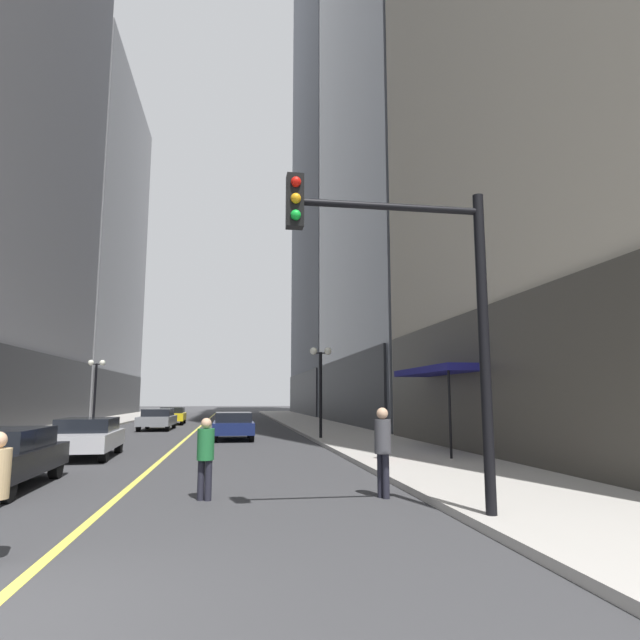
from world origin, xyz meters
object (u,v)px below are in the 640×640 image
Objects in this scene: car_yellow at (172,415)px; street_lamp_left_far at (96,378)px; car_silver at (87,436)px; fire_hydrant_right at (384,451)px; traffic_light_near_right at (423,293)px; street_lamp_right_mid at (321,372)px; pedestrian_with_orange_bag at (383,444)px; pedestrian_in_green_parka at (205,452)px; car_grey at (158,418)px; car_navy at (233,425)px.

car_yellow is 8.61m from street_lamp_left_far.
car_silver is 10.05m from fire_hydrant_right.
street_lamp_right_mid is (1.05, 17.22, -0.49)m from traffic_light_near_right.
pedestrian_with_orange_bag is 3.59m from pedestrian_in_green_parka.
car_grey and car_yellow have the same top height.
street_lamp_left_far is 16.71m from street_lamp_right_mid.
pedestrian_with_orange_bag is at bearing -4.85° from pedestrian_in_green_parka.
pedestrian_in_green_parka is at bearing -72.03° from street_lamp_left_far.
street_lamp_left_far is (-8.15, 25.13, 2.33)m from pedestrian_in_green_parka.
pedestrian_in_green_parka is 0.36× the size of street_lamp_left_far.
pedestrian_in_green_parka is 15.29m from street_lamp_right_mid.
pedestrian_with_orange_bag is 2.26× the size of fire_hydrant_right.
pedestrian_in_green_parka is (4.07, -32.28, 0.21)m from car_yellow.
car_silver is at bearing -90.60° from car_grey.
car_grey is (0.17, 16.37, 0.00)m from car_silver.
street_lamp_left_far is 5.54× the size of fire_hydrant_right.
street_lamp_right_mid reaches higher than car_yellow.
car_navy is 5.06× the size of fire_hydrant_right.
pedestrian_with_orange_bag is at bearing -47.86° from car_silver.
street_lamp_left_far is (-3.78, 16.65, 2.54)m from car_silver.
car_grey is at bearing -4.12° from street_lamp_left_far.
car_navy is 0.88× the size of car_yellow.
pedestrian_with_orange_bag reaches higher than car_yellow.
pedestrian_with_orange_bag reaches higher than fire_hydrant_right.
street_lamp_left_far reaches higher than car_yellow.
street_lamp_right_mid reaches higher than car_silver.
car_navy and car_yellow have the same top height.
car_silver is at bearing 117.27° from pedestrian_in_green_parka.
car_grey is at bearing 105.73° from traffic_light_near_right.
pedestrian_in_green_parka reaches higher than car_navy.
car_yellow is 33.47m from pedestrian_with_orange_bag.
car_grey is 2.96× the size of pedestrian_in_green_parka.
pedestrian_in_green_parka is at bearing -80.40° from car_grey.
pedestrian_with_orange_bag is (7.65, -32.58, 0.34)m from car_yellow.
traffic_light_near_right reaches higher than car_silver.
car_navy is at bearing -74.36° from car_yellow.
traffic_light_near_right is 30.34m from street_lamp_left_far.
traffic_light_near_right is at bearing -100.81° from fire_hydrant_right.
car_navy is at bearing 55.68° from car_silver.
car_grey is at bearing 115.53° from fire_hydrant_right.
pedestrian_with_orange_bag reaches higher than car_navy.
traffic_light_near_right is 1.28× the size of street_lamp_left_far.
street_lamp_right_mid is at bearing 86.51° from traffic_light_near_right.
car_silver is 5.50× the size of fire_hydrant_right.
car_yellow is (-4.64, 16.57, 0.00)m from car_navy.
street_lamp_right_mid is (8.72, -17.90, 2.54)m from car_yellow.
street_lamp_right_mid reaches higher than car_navy.
car_silver is 2.74× the size of pedestrian_in_green_parka.
car_navy is 0.91× the size of street_lamp_right_mid.
street_lamp_left_far is at bearing 175.88° from car_grey.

